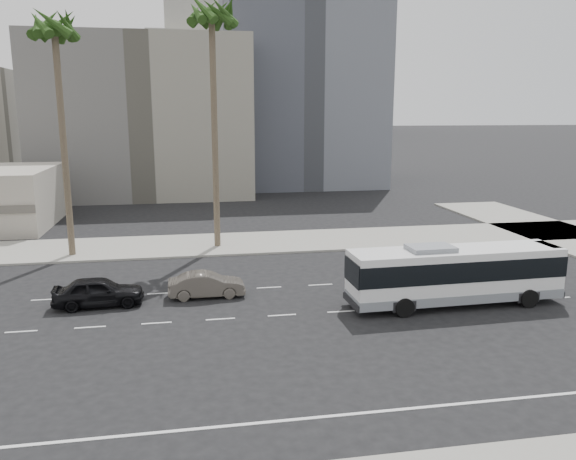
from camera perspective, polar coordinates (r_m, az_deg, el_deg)
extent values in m
plane|color=black|center=(28.57, 5.39, -8.21)|extent=(700.00, 700.00, 0.00)
cube|color=gray|center=(43.08, -0.08, -1.14)|extent=(120.00, 7.00, 0.15)
cube|color=slate|center=(70.99, -14.14, 10.91)|extent=(24.00, 18.00, 18.00)
cube|color=#4D505A|center=(79.38, 1.07, 14.22)|extent=(20.00, 20.00, 26.00)
cube|color=#B6B2A5|center=(276.15, -9.26, 14.30)|extent=(42.00, 42.00, 44.00)
cube|color=#515763|center=(262.33, 1.54, 17.42)|extent=(26.00, 26.00, 70.00)
cube|color=#515763|center=(296.78, 5.24, 15.77)|extent=(22.00, 22.00, 60.00)
cube|color=white|center=(30.22, 16.52, -4.13)|extent=(11.09, 2.74, 2.47)
cube|color=black|center=(30.13, 16.56, -3.52)|extent=(11.15, 2.80, 1.04)
cube|color=gray|center=(30.53, 16.40, -6.10)|extent=(11.11, 2.78, 0.47)
cube|color=gray|center=(29.28, 14.17, -1.82)|extent=(2.32, 1.59, 0.28)
cube|color=#262628|center=(32.60, 24.88, -1.62)|extent=(0.62, 1.73, 0.28)
cylinder|color=black|center=(31.29, 23.19, -6.43)|extent=(0.95, 0.28, 0.95)
cylinder|color=black|center=(33.24, 20.91, -5.20)|extent=(0.95, 0.28, 0.95)
cylinder|color=black|center=(28.24, 11.54, -7.63)|extent=(0.95, 0.28, 0.95)
cylinder|color=black|center=(30.39, 9.86, -6.15)|extent=(0.95, 0.28, 0.95)
imported|color=#59524A|center=(30.75, -8.21, -5.49)|extent=(1.44, 4.08, 1.34)
imported|color=black|center=(30.60, -18.58, -5.91)|extent=(2.05, 4.58, 1.53)
cylinder|color=brown|center=(40.60, -7.40, 9.21)|extent=(0.44, 0.44, 15.92)
cylinder|color=brown|center=(40.54, -21.68, 7.63)|extent=(0.46, 0.46, 14.73)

